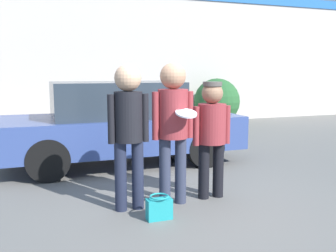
{
  "coord_description": "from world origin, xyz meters",
  "views": [
    {
      "loc": [
        -1.76,
        -4.4,
        1.73
      ],
      "look_at": [
        -0.08,
        0.25,
        1.02
      ],
      "focal_mm": 40.0,
      "sensor_mm": 36.0,
      "label": 1
    }
  ],
  "objects": [
    {
      "name": "ground_plane",
      "position": [
        0.0,
        0.0,
        0.0
      ],
      "size": [
        56.0,
        56.0,
        0.0
      ],
      "primitive_type": "plane",
      "color": "#66635E"
    },
    {
      "name": "person_left",
      "position": [
        -0.67,
        0.06,
        1.1
      ],
      "size": [
        0.52,
        0.35,
        1.82
      ],
      "color": "#1E2338",
      "rests_on": "ground"
    },
    {
      "name": "parked_car_near",
      "position": [
        -0.25,
        2.49,
        0.78
      ],
      "size": [
        4.43,
        1.85,
        1.55
      ],
      "color": "#334784",
      "rests_on": "ground"
    },
    {
      "name": "person_middle_with_frisbee",
      "position": [
        -0.08,
        0.06,
        1.13
      ],
      "size": [
        0.56,
        0.6,
        1.85
      ],
      "color": "#2D3347",
      "rests_on": "ground"
    },
    {
      "name": "shrub",
      "position": [
        4.01,
        6.79,
        0.76
      ],
      "size": [
        1.53,
        1.53,
        1.53
      ],
      "color": "#285B2D",
      "rests_on": "ground"
    },
    {
      "name": "person_right",
      "position": [
        0.51,
        0.12,
        0.96
      ],
      "size": [
        0.55,
        0.38,
        1.6
      ],
      "color": "black",
      "rests_on": "ground"
    },
    {
      "name": "handbag",
      "position": [
        -0.42,
        -0.38,
        0.14
      ],
      "size": [
        0.3,
        0.23,
        0.29
      ],
      "color": "teal",
      "rests_on": "ground"
    },
    {
      "name": "storefront_building",
      "position": [
        0.0,
        7.74,
        2.26
      ],
      "size": [
        24.0,
        0.22,
        4.46
      ],
      "color": "beige",
      "rests_on": "ground"
    }
  ]
}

